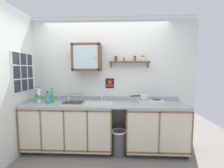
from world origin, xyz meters
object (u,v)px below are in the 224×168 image
Objects in this scene: bottle_detergent_teal_3 at (48,99)px; warning_sign at (110,83)px; dish_rack at (73,101)px; bottle_water_blue_4 at (37,95)px; saucepan at (144,97)px; hot_plate_stove at (150,102)px; bottle_soda_green_1 at (52,96)px; wall_cabinet at (87,57)px; sink at (100,104)px; bottle_opaque_white_0 at (39,96)px; bottle_juice_amber_2 at (48,97)px; trash_bin at (119,142)px.

warning_sign is (1.13, 0.42, 0.25)m from bottle_detergent_teal_3.
bottle_water_blue_4 is at bearing 178.98° from dish_rack.
bottle_detergent_teal_3 reaches higher than saucepan.
bottle_water_blue_4 is (-2.20, 0.04, 0.10)m from hot_plate_stove.
dish_rack is (0.39, 0.02, -0.11)m from bottle_soda_green_1.
bottle_soda_green_1 is at bearing -179.92° from saucepan.
bottle_water_blue_4 is 0.54× the size of wall_cabinet.
sink is 2.60× the size of warning_sign.
warning_sign is at bearing 156.27° from saucepan.
bottle_water_blue_4 is at bearing 137.20° from bottle_opaque_white_0.
saucepan is 1.88m from bottle_juice_amber_2.
bottle_opaque_white_0 is 0.55× the size of wall_cabinet.
warning_sign reaches higher than bottle_soda_green_1.
wall_cabinet is at bearing 153.54° from sink.
bottle_water_blue_4 reaches higher than trash_bin.
sink is 1.74× the size of bottle_water_blue_4.
bottle_detergent_teal_3 reaches higher than bottle_juice_amber_2.
hot_plate_stove is 2.20m from bottle_water_blue_4.
wall_cabinet is (0.88, 0.22, 0.73)m from bottle_opaque_white_0.
bottle_soda_green_1 is 0.79× the size of dish_rack.
dish_rack is 1.16m from trash_bin.
bottle_soda_green_1 is 0.13m from bottle_detergent_teal_3.
dish_rack is 1.74× the size of warning_sign.
bottle_soda_green_1 is at bearing -178.82° from sink.
bottle_water_blue_4 reaches higher than sink.
saucepan is at bearing -1.15° from sink.
bottle_opaque_white_0 is (-1.98, -0.07, 0.01)m from saucepan.
saucepan is at bearing 0.08° from bottle_soda_green_1.
warning_sign is at bearing 10.49° from bottle_water_blue_4.
bottle_soda_green_1 is 1.54m from trash_bin.
bottle_detergent_teal_3 is 0.51× the size of trash_bin.
sink is 0.85m from saucepan.
warning_sign is (1.32, 0.36, 0.21)m from bottle_opaque_white_0.
bottle_juice_amber_2 reaches higher than hot_plate_stove.
bottle_opaque_white_0 is (-1.15, -0.08, 0.17)m from sink.
warning_sign reaches higher than dish_rack.
bottle_water_blue_4 is (-0.30, 0.15, 0.04)m from bottle_detergent_teal_3.
bottle_detergent_teal_3 is at bearing -103.46° from bottle_soda_green_1.
trash_bin is at bearing -8.46° from bottle_soda_green_1.
bottle_opaque_white_0 is 0.21m from bottle_detergent_teal_3.
wall_cabinet is at bearing -162.30° from warning_sign.
bottle_soda_green_1 is 0.33m from bottle_water_blue_4.
bottle_opaque_white_0 is 0.69× the size of trash_bin.
hot_plate_stove is 2.00m from bottle_juice_amber_2.
sink is at bearing 149.93° from trash_bin.
sink is at bearing -26.46° from wall_cabinet.
bottle_juice_amber_2 is at bearing 10.72° from bottle_water_blue_4.
sink reaches higher than bottle_juice_amber_2.
bottle_detergent_teal_3 is at bearing -176.00° from saucepan.
bottle_water_blue_4 reaches higher than bottle_soda_green_1.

